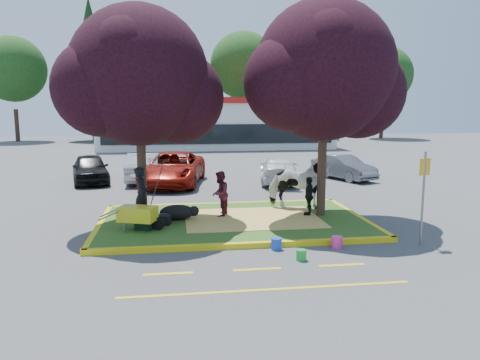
{
  "coord_description": "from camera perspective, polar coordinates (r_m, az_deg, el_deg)",
  "views": [
    {
      "loc": [
        -1.84,
        -14.18,
        3.66
      ],
      "look_at": [
        0.28,
        0.5,
        1.31
      ],
      "focal_mm": 35.0,
      "sensor_mm": 36.0,
      "label": 1
    }
  ],
  "objects": [
    {
      "name": "sign_post",
      "position": [
        13.18,
        21.48,
        -0.89
      ],
      "size": [
        0.34,
        0.13,
        2.5
      ],
      "rotation": [
        0.0,
        0.0,
        0.31
      ],
      "color": "slate",
      "rests_on": "ground"
    },
    {
      "name": "curb_far",
      "position": [
        17.24,
        -1.91,
        -3.01
      ],
      "size": [
        8.3,
        0.16,
        0.15
      ],
      "primitive_type": "cube",
      "color": "yellow",
      "rests_on": "ground"
    },
    {
      "name": "car_black",
      "position": [
        23.67,
        -17.79,
        1.34
      ],
      "size": [
        2.42,
        4.27,
        1.37
      ],
      "primitive_type": "imported",
      "rotation": [
        0.0,
        0.0,
        0.21
      ],
      "color": "black",
      "rests_on": "ground"
    },
    {
      "name": "car_white",
      "position": [
        22.53,
        4.76,
        1.22
      ],
      "size": [
        2.54,
        4.56,
        1.25
      ],
      "primitive_type": "imported",
      "rotation": [
        0.0,
        0.0,
        2.95
      ],
      "color": "silver",
      "rests_on": "ground"
    },
    {
      "name": "bucket_pink",
      "position": [
        12.54,
        11.74,
        -7.44
      ],
      "size": [
        0.3,
        0.3,
        0.31
      ],
      "primitive_type": "cylinder",
      "rotation": [
        0.0,
        0.0,
        -0.05
      ],
      "color": "#DC318D",
      "rests_on": "ground"
    },
    {
      "name": "curb_left",
      "position": [
        14.8,
        -16.74,
        -5.41
      ],
      "size": [
        0.16,
        5.3,
        0.15
      ],
      "primitive_type": "cube",
      "color": "yellow",
      "rests_on": "ground"
    },
    {
      "name": "wheelbarrow",
      "position": [
        13.59,
        -12.34,
        -4.09
      ],
      "size": [
        1.85,
        0.94,
        0.7
      ],
      "rotation": [
        0.0,
        0.0,
        -0.36
      ],
      "color": "black",
      "rests_on": "median_island"
    },
    {
      "name": "retail_building",
      "position": [
        42.36,
        -3.03,
        7.07
      ],
      "size": [
        20.4,
        8.4,
        4.4
      ],
      "color": "silver",
      "rests_on": "ground"
    },
    {
      "name": "straw_bedding",
      "position": [
        14.81,
        1.5,
        -4.7
      ],
      "size": [
        4.2,
        3.0,
        0.01
      ],
      "primitive_type": "cube",
      "color": "#ECCC61",
      "rests_on": "median_island"
    },
    {
      "name": "visitor_a",
      "position": [
        15.02,
        -2.46,
        -1.69
      ],
      "size": [
        0.77,
        0.86,
        1.46
      ],
      "primitive_type": "imported",
      "rotation": [
        0.0,
        0.0,
        -1.93
      ],
      "color": "#451321",
      "rests_on": "median_island"
    },
    {
      "name": "tree_purple_left",
      "position": [
        14.61,
        -12.15,
        11.54
      ],
      "size": [
        5.06,
        4.2,
        6.51
      ],
      "color": "black",
      "rests_on": "median_island"
    },
    {
      "name": "fire_lane_stripe_a",
      "position": [
        10.63,
        -8.75,
        -11.23
      ],
      "size": [
        1.1,
        0.12,
        0.01
      ],
      "primitive_type": "cube",
      "color": "yellow",
      "rests_on": "ground"
    },
    {
      "name": "gear_bag_green",
      "position": [
        13.76,
        -11.62,
        -5.43
      ],
      "size": [
        0.56,
        0.47,
        0.25
      ],
      "primitive_type": "cube",
      "rotation": [
        0.0,
        0.0,
        -0.42
      ],
      "color": "black",
      "rests_on": "median_island"
    },
    {
      "name": "cow",
      "position": [
        16.05,
        7.09,
        -0.54
      ],
      "size": [
        2.26,
        1.6,
        1.74
      ],
      "primitive_type": "imported",
      "rotation": [
        0.0,
        0.0,
        1.22
      ],
      "color": "white",
      "rests_on": "median_island"
    },
    {
      "name": "handler",
      "position": [
        14.39,
        -11.89,
        -1.83
      ],
      "size": [
        0.42,
        0.63,
        1.71
      ],
      "primitive_type": "imported",
      "rotation": [
        0.0,
        0.0,
        1.56
      ],
      "color": "black",
      "rests_on": "median_island"
    },
    {
      "name": "tree_purple_right",
      "position": [
        15.16,
        10.34,
        12.26
      ],
      "size": [
        5.3,
        4.4,
        6.82
      ],
      "color": "black",
      "rests_on": "median_island"
    },
    {
      "name": "fire_lane_stripe_c",
      "position": [
        11.3,
        12.31,
        -10.1
      ],
      "size": [
        1.1,
        0.12,
        0.01
      ],
      "primitive_type": "cube",
      "color": "yellow",
      "rests_on": "ground"
    },
    {
      "name": "bucket_blue",
      "position": [
        12.19,
        4.46,
        -7.77
      ],
      "size": [
        0.32,
        0.32,
        0.3
      ],
      "primitive_type": "cylinder",
      "rotation": [
        0.0,
        0.0,
        0.17
      ],
      "color": "blue",
      "rests_on": "ground"
    },
    {
      "name": "car_red",
      "position": [
        22.17,
        -8.2,
        1.4
      ],
      "size": [
        3.48,
        5.87,
        1.53
      ],
      "primitive_type": "imported",
      "rotation": [
        0.0,
        0.0,
        -0.18
      ],
      "color": "maroon",
      "rests_on": "ground"
    },
    {
      "name": "curb_near",
      "position": [
        12.28,
        0.76,
        -7.98
      ],
      "size": [
        8.3,
        0.16,
        0.15
      ],
      "primitive_type": "cube",
      "color": "yellow",
      "rests_on": "ground"
    },
    {
      "name": "bucket_green",
      "position": [
        11.44,
        7.48,
        -9.05
      ],
      "size": [
        0.28,
        0.28,
        0.26
      ],
      "primitive_type": "cylinder",
      "rotation": [
        0.0,
        0.0,
        0.15
      ],
      "color": "green",
      "rests_on": "ground"
    },
    {
      "name": "fire_lane_stripe_b",
      "position": [
        10.79,
        2.12,
        -10.83
      ],
      "size": [
        1.1,
        0.12,
        0.01
      ],
      "primitive_type": "cube",
      "color": "yellow",
      "rests_on": "ground"
    },
    {
      "name": "treeline",
      "position": [
        52.04,
        -4.94,
        13.45
      ],
      "size": [
        46.58,
        7.8,
        14.63
      ],
      "color": "black",
      "rests_on": "ground"
    },
    {
      "name": "calf",
      "position": [
        14.76,
        -7.68,
        -3.91
      ],
      "size": [
        1.24,
        1.0,
        0.47
      ],
      "primitive_type": "ellipsoid",
      "rotation": [
        0.0,
        0.0,
        -0.42
      ],
      "color": "black",
      "rests_on": "median_island"
    },
    {
      "name": "gear_bag_dark",
      "position": [
        14.24,
        -9.61,
        -4.8
      ],
      "size": [
        0.64,
        0.46,
        0.29
      ],
      "primitive_type": "cube",
      "rotation": [
        0.0,
        0.0,
        -0.28
      ],
      "color": "black",
      "rests_on": "median_island"
    },
    {
      "name": "ground",
      "position": [
        14.76,
        -0.81,
        -5.36
      ],
      "size": [
        90.0,
        90.0,
        0.0
      ],
      "primitive_type": "plane",
      "color": "#424244",
      "rests_on": "ground"
    },
    {
      "name": "car_grey",
      "position": [
        24.18,
        12.49,
        1.52
      ],
      "size": [
        2.62,
        3.89,
        1.21
      ],
      "primitive_type": "imported",
      "rotation": [
        0.0,
        0.0,
        0.4
      ],
      "color": "#55585D",
      "rests_on": "ground"
    },
    {
      "name": "median_island",
      "position": [
        14.74,
        -0.81,
        -5.08
      ],
      "size": [
        8.0,
        5.0,
        0.15
      ],
      "primitive_type": "cube",
      "color": "#2B4D18",
      "rests_on": "ground"
    },
    {
      "name": "car_silver",
      "position": [
        23.38,
        -11.61,
        1.54
      ],
      "size": [
        1.57,
        4.29,
        1.41
      ],
      "primitive_type": "imported",
      "rotation": [
        0.0,
        0.0,
        3.12
      ],
      "color": "#A6A9AE",
      "rests_on": "ground"
    },
    {
      "name": "curb_right",
      "position": [
        15.78,
        14.09,
        -4.41
      ],
      "size": [
        0.16,
        5.3,
        0.15
      ],
      "primitive_type": "cube",
      "color": "yellow",
      "rests_on": "ground"
    },
    {
      "name": "fire_lane_long",
      "position": [
        9.69,
        3.42,
        -13.2
      ],
      "size": [
        6.0,
        0.1,
        0.01
      ],
      "primitive_type": "cube",
      "color": "yellow",
      "rests_on": "ground"
    },
    {
      "name": "visitor_b",
      "position": [
        15.29,
        8.4,
        -1.94
      ],
      "size": [
        0.56,
        0.81,
        1.27
      ],
      "primitive_type": "imported",
      "rotation": [
        0.0,
        0.0,
        -1.94
      ],
      "color": "black",
      "rests_on": "median_island"
    }
  ]
}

